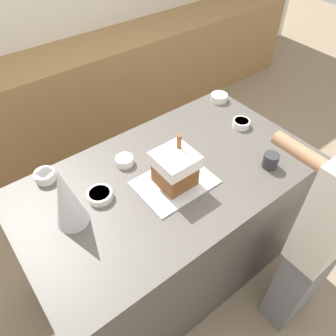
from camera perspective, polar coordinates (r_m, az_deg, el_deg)
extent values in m
plane|color=gray|center=(2.56, 0.07, -16.15)|extent=(12.00, 12.00, 0.00)
cube|color=white|center=(3.35, -25.56, 24.77)|extent=(8.00, 0.05, 2.60)
cube|color=#9E7547|center=(3.41, -19.38, 10.42)|extent=(6.00, 0.60, 0.89)
cube|color=#514C47|center=(2.16, 0.08, -10.04)|extent=(1.67, 0.94, 0.94)
cube|color=silver|center=(1.75, 1.18, -2.52)|extent=(0.41, 0.31, 0.01)
cube|color=brown|center=(1.70, 1.21, -0.99)|extent=(0.18, 0.18, 0.13)
cube|color=white|center=(1.64, 1.26, 1.40)|extent=(0.20, 0.20, 0.07)
cylinder|color=brown|center=(1.63, 1.97, 4.63)|extent=(0.02, 0.02, 0.08)
cone|color=silver|center=(1.53, -17.34, -4.97)|extent=(0.15, 0.15, 0.34)
cylinder|color=white|center=(2.16, 12.62, 7.60)|extent=(0.11, 0.11, 0.04)
cylinder|color=red|center=(2.15, 12.69, 7.95)|extent=(0.09, 0.09, 0.01)
cylinder|color=white|center=(1.87, -20.64, -1.30)|extent=(0.11, 0.11, 0.05)
cylinder|color=yellow|center=(1.86, -20.78, -0.89)|extent=(0.09, 0.09, 0.01)
cylinder|color=white|center=(1.86, -7.58, 1.28)|extent=(0.10, 0.10, 0.05)
cylinder|color=orange|center=(1.85, -7.63, 1.66)|extent=(0.08, 0.08, 0.01)
cylinder|color=silver|center=(2.38, 8.89, 12.03)|extent=(0.12, 0.12, 0.05)
cylinder|color=white|center=(2.37, 8.94, 12.39)|extent=(0.10, 0.10, 0.01)
cylinder|color=white|center=(1.71, -11.78, -4.66)|extent=(0.13, 0.13, 0.04)
cylinder|color=brown|center=(1.70, -11.85, -4.33)|extent=(0.11, 0.11, 0.01)
cylinder|color=#2D2D33|center=(1.90, 17.43, 1.25)|extent=(0.08, 0.08, 0.09)
cube|color=slate|center=(2.21, 21.98, -17.57)|extent=(0.32, 0.18, 0.77)
cylinder|color=#996B4C|center=(1.63, 23.90, 1.29)|extent=(0.07, 0.42, 0.07)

